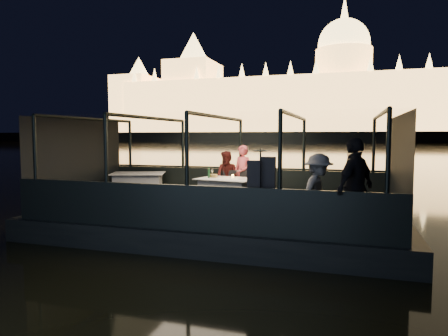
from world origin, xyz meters
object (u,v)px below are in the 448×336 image
(coat_stand, at_px, (260,186))
(person_woman_coral, at_px, (243,176))
(passenger_dark, at_px, (355,192))
(person_man_maroon, at_px, (227,175))
(passenger_stripe, at_px, (318,189))
(dining_table_aft, at_px, (138,187))
(chair_port_right, at_px, (245,188))
(chair_port_left, at_px, (228,187))
(wine_bottle, at_px, (209,172))
(dining_table_central, at_px, (227,193))

(coat_stand, xyz_separation_m, person_woman_coral, (-1.21, 3.31, -0.15))
(passenger_dark, bearing_deg, person_woman_coral, -107.34)
(person_man_maroon, xyz_separation_m, passenger_stripe, (2.69, -2.92, 0.10))
(dining_table_aft, distance_m, person_man_maroon, 2.62)
(chair_port_right, bearing_deg, chair_port_left, 178.39)
(passenger_stripe, relative_size, passenger_dark, 0.83)
(passenger_stripe, xyz_separation_m, passenger_dark, (0.66, -0.24, 0.00))
(coat_stand, relative_size, person_man_maroon, 1.13)
(coat_stand, xyz_separation_m, passenger_stripe, (1.05, 0.34, -0.05))
(passenger_stripe, xyz_separation_m, wine_bottle, (-2.93, 2.05, 0.06))
(chair_port_left, relative_size, wine_bottle, 2.97)
(coat_stand, distance_m, person_man_maroon, 3.66)
(wine_bottle, bearing_deg, dining_table_central, -0.88)
(dining_table_aft, xyz_separation_m, chair_port_right, (3.15, 0.17, 0.06))
(chair_port_left, bearing_deg, passenger_dark, -56.71)
(dining_table_aft, relative_size, chair_port_left, 1.68)
(chair_port_left, distance_m, passenger_dark, 4.46)
(coat_stand, bearing_deg, dining_table_central, 120.18)
(person_man_maroon, distance_m, wine_bottle, 0.92)
(passenger_stripe, bearing_deg, chair_port_right, 54.53)
(chair_port_right, distance_m, coat_stand, 3.20)
(dining_table_central, distance_m, person_man_maroon, 0.99)
(dining_table_aft, distance_m, wine_bottle, 2.42)
(passenger_dark, bearing_deg, chair_port_left, -102.19)
(chair_port_left, bearing_deg, coat_stand, -77.41)
(dining_table_central, xyz_separation_m, person_man_maroon, (-0.26, 0.88, 0.36))
(coat_stand, distance_m, passenger_dark, 1.71)
(chair_port_right, xyz_separation_m, passenger_dark, (2.75, -2.88, 0.40))
(chair_port_right, xyz_separation_m, person_woman_coral, (-0.17, 0.33, 0.30))
(dining_table_aft, bearing_deg, coat_stand, -33.85)
(chair_port_left, height_order, coat_stand, coat_stand)
(dining_table_aft, bearing_deg, person_woman_coral, 9.45)
(chair_port_left, distance_m, coat_stand, 3.51)
(coat_stand, relative_size, person_woman_coral, 1.01)
(chair_port_right, distance_m, passenger_dark, 4.00)
(chair_port_left, xyz_separation_m, wine_bottle, (-0.31, -0.72, 0.47))
(person_woman_coral, bearing_deg, coat_stand, -48.85)
(wine_bottle, bearing_deg, coat_stand, -51.85)
(person_woman_coral, xyz_separation_m, passenger_dark, (2.92, -3.21, 0.10))
(chair_port_right, height_order, passenger_dark, passenger_dark)
(dining_table_central, bearing_deg, chair_port_right, 60.35)
(dining_table_aft, bearing_deg, person_man_maroon, 9.94)
(dining_table_aft, height_order, chair_port_left, chair_port_left)
(person_man_maroon, height_order, wine_bottle, person_man_maroon)
(coat_stand, bearing_deg, passenger_stripe, 18.02)
(chair_port_right, height_order, wine_bottle, wine_bottle)
(passenger_dark, distance_m, wine_bottle, 4.25)
(dining_table_central, bearing_deg, wine_bottle, 179.12)
(dining_table_aft, distance_m, chair_port_left, 2.65)
(chair_port_right, height_order, person_woman_coral, person_woman_coral)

